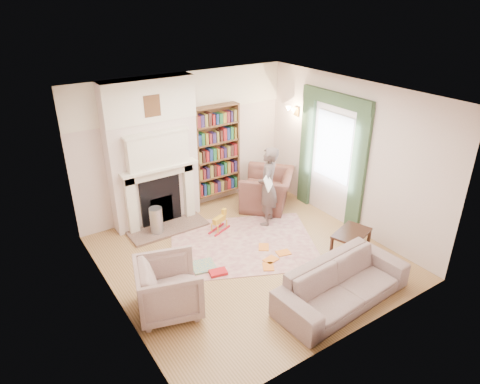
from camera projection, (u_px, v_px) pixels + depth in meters
floor at (248, 257)px, 7.37m from camera, size 4.50×4.50×0.00m
ceiling at (250, 95)px, 6.16m from camera, size 4.50×4.50×0.00m
wall_back at (184, 144)px, 8.46m from camera, size 4.50×0.00×4.50m
wall_front at (356, 249)px, 5.07m from camera, size 4.50×0.00×4.50m
wall_left at (109, 222)px, 5.65m from camera, size 0.00×4.50×4.50m
wall_right at (349, 156)px, 7.88m from camera, size 0.00×4.50×4.50m
fireplace at (153, 155)px, 7.94m from camera, size 1.70×0.58×2.80m
bookcase at (216, 151)px, 8.78m from camera, size 1.00×0.24×1.85m
window at (333, 147)px, 8.16m from camera, size 0.02×0.90×1.30m
curtain_left at (358, 171)px, 7.72m from camera, size 0.07×0.32×2.40m
curtain_right at (306, 149)px, 8.77m from camera, size 0.07×0.32×2.40m
pelmet at (336, 99)px, 7.73m from camera, size 0.09×1.70×0.24m
wall_sconce at (289, 113)px, 8.69m from camera, size 0.20×0.24×0.24m
rug at (243, 244)px, 7.75m from camera, size 3.14×2.85×0.01m
armchair_reading at (267, 189)px, 8.97m from camera, size 1.52×1.52×0.75m
armchair_left at (169, 288)px, 6.00m from camera, size 1.09×1.08×0.81m
sofa at (343, 284)px, 6.22m from camera, size 2.19×0.98×0.62m
man_reading at (268, 187)px, 8.12m from camera, size 0.68×0.66×1.57m
newspaper at (268, 182)px, 7.80m from camera, size 0.35×0.33×0.25m
coffee_table at (350, 243)px, 7.35m from camera, size 0.81×0.65×0.45m
paraffin_heater at (156, 221)px, 7.95m from camera, size 0.31×0.31×0.55m
rocking_horse at (219, 222)px, 8.08m from camera, size 0.50×0.34×0.41m
board_game at (203, 266)px, 7.09m from camera, size 0.45×0.45×0.03m
game_box_lid at (218, 272)px, 6.92m from camera, size 0.32×0.24×0.05m
comic_annuals at (272, 256)px, 7.36m from camera, size 0.74×0.82×0.02m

